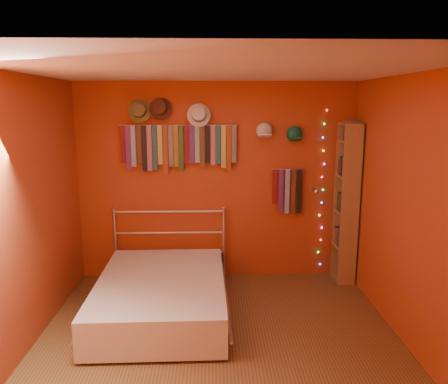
{
  "coord_description": "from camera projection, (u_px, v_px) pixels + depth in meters",
  "views": [
    {
      "loc": [
        -0.06,
        -3.71,
        2.22
      ],
      "look_at": [
        0.07,
        0.9,
        1.29
      ],
      "focal_mm": 35.0,
      "sensor_mm": 36.0,
      "label": 1
    }
  ],
  "objects": [
    {
      "name": "reading_lamp",
      "position": [
        316.0,
        191.0,
        5.38
      ],
      "size": [
        0.07,
        0.29,
        0.08
      ],
      "color": "silver",
      "rests_on": "back_wall"
    },
    {
      "name": "small_tie_rack",
      "position": [
        288.0,
        189.0,
        5.53
      ],
      "size": [
        0.4,
        0.03,
        0.59
      ],
      "color": "silver",
      "rests_on": "back_wall"
    },
    {
      "name": "fedora_white",
      "position": [
        199.0,
        115.0,
        5.28
      ],
      "size": [
        0.29,
        0.16,
        0.29
      ],
      "rotation": [
        1.36,
        0.0,
        0.0
      ],
      "color": "silver",
      "rests_on": "back_wall"
    },
    {
      "name": "cap_white",
      "position": [
        264.0,
        131.0,
        5.38
      ],
      "size": [
        0.19,
        0.24,
        0.19
      ],
      "color": "silver",
      "rests_on": "back_wall"
    },
    {
      "name": "ceiling",
      "position": [
        218.0,
        70.0,
        3.59
      ],
      "size": [
        3.5,
        3.5,
        0.02
      ],
      "primitive_type": "cube",
      "color": "white",
      "rests_on": "back_wall"
    },
    {
      "name": "cap_green",
      "position": [
        294.0,
        134.0,
        5.4
      ],
      "size": [
        0.19,
        0.23,
        0.19
      ],
      "color": "#166747",
      "rests_on": "back_wall"
    },
    {
      "name": "left_wall",
      "position": [
        17.0,
        218.0,
        3.79
      ],
      "size": [
        0.02,
        3.5,
        2.5
      ],
      "primitive_type": "cube",
      "color": "#AD341B",
      "rests_on": "ground"
    },
    {
      "name": "fedora_olive",
      "position": [
        139.0,
        111.0,
        5.25
      ],
      "size": [
        0.29,
        0.16,
        0.28
      ],
      "rotation": [
        1.36,
        0.0,
        0.0
      ],
      "color": "brown",
      "rests_on": "back_wall"
    },
    {
      "name": "right_wall",
      "position": [
        415.0,
        216.0,
        3.88
      ],
      "size": [
        0.02,
        3.5,
        2.5
      ],
      "primitive_type": "cube",
      "color": "#AD341B",
      "rests_on": "ground"
    },
    {
      "name": "ground",
      "position": [
        219.0,
        346.0,
        4.08
      ],
      "size": [
        3.5,
        3.5,
        0.0
      ],
      "primitive_type": "plane",
      "color": "brown",
      "rests_on": "ground"
    },
    {
      "name": "bookshelf",
      "position": [
        350.0,
        203.0,
        5.42
      ],
      "size": [
        0.25,
        0.34,
        2.0
      ],
      "color": "#997745",
      "rests_on": "ground"
    },
    {
      "name": "bed",
      "position": [
        162.0,
        295.0,
        4.67
      ],
      "size": [
        1.45,
        1.96,
        0.94
      ],
      "rotation": [
        0.0,
        0.0,
        0.02
      ],
      "color": "silver",
      "rests_on": "ground"
    },
    {
      "name": "tie_rack",
      "position": [
        178.0,
        145.0,
        5.38
      ],
      "size": [
        1.45,
        0.03,
        0.6
      ],
      "color": "silver",
      "rests_on": "back_wall"
    },
    {
      "name": "fedora_brown",
      "position": [
        160.0,
        108.0,
        5.25
      ],
      "size": [
        0.27,
        0.15,
        0.27
      ],
      "rotation": [
        1.36,
        0.0,
        0.0
      ],
      "color": "#4A261A",
      "rests_on": "back_wall"
    },
    {
      "name": "fairy_lights",
      "position": [
        322.0,
        190.0,
        5.56
      ],
      "size": [
        0.06,
        0.02,
        2.03
      ],
      "color": "#FF3333",
      "rests_on": "back_wall"
    },
    {
      "name": "back_wall",
      "position": [
        217.0,
        182.0,
        5.55
      ],
      "size": [
        3.5,
        0.02,
        2.5
      ],
      "primitive_type": "cube",
      "color": "#AD341B",
      "rests_on": "ground"
    }
  ]
}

